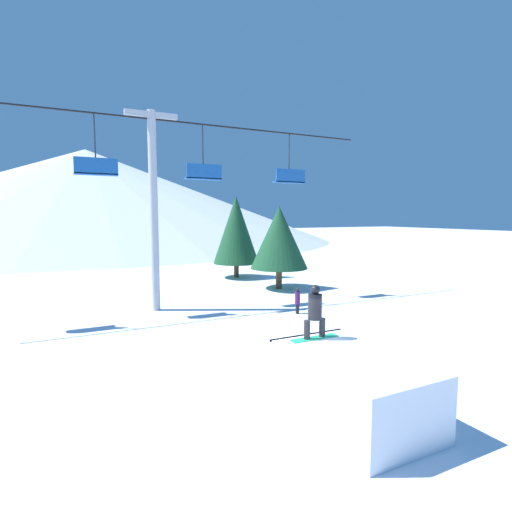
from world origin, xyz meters
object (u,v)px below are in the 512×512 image
object	(u,v)px
snow_ramp	(351,386)
snowboarder	(315,312)
distant_skier	(298,300)
pine_tree_near	(279,238)

from	to	relation	value
snow_ramp	snowboarder	distance (m)	1.99
snow_ramp	distant_skier	world-z (taller)	snow_ramp
snowboarder	distant_skier	world-z (taller)	snowboarder
pine_tree_near	distant_skier	xyz separation A→B (m)	(-2.41, -5.95, -2.52)
snow_ramp	distant_skier	distance (m)	9.52
distant_skier	pine_tree_near	bearing A→B (deg)	68.00
snowboarder	pine_tree_near	world-z (taller)	pine_tree_near
snow_ramp	snowboarder	xyz separation A→B (m)	(-0.05, 1.39, 1.42)
pine_tree_near	distant_skier	bearing A→B (deg)	-112.00
snow_ramp	pine_tree_near	distance (m)	16.13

